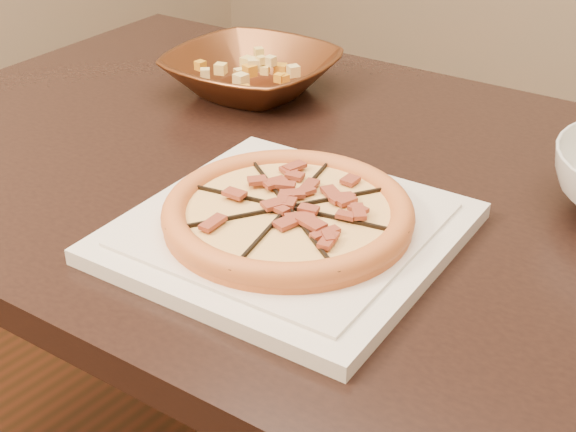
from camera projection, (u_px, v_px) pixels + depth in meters
The scene contains 5 objects.
dining_table at pixel (315, 244), 1.08m from camera, with size 1.35×0.94×0.75m.
plate at pixel (288, 231), 0.87m from camera, with size 0.37×0.37×0.02m.
pizza at pixel (288, 213), 0.86m from camera, with size 0.27×0.27×0.03m.
bronze_bowl at pixel (252, 73), 1.24m from camera, with size 0.25×0.25×0.06m, color brown.
mixed_dish at pixel (251, 45), 1.21m from camera, with size 0.13×0.12×0.03m.
Camera 1 is at (0.53, -0.66, 1.21)m, focal length 50.00 mm.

